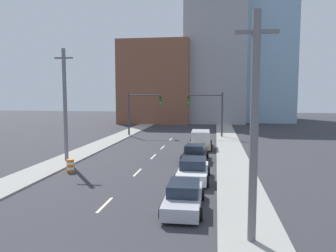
{
  "coord_description": "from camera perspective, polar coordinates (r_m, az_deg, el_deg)",
  "views": [
    {
      "loc": [
        5.71,
        -7.18,
        5.79
      ],
      "look_at": [
        0.36,
        29.4,
        2.2
      ],
      "focal_mm": 35.0,
      "sensor_mm": 36.0,
      "label": 1
    }
  ],
  "objects": [
    {
      "name": "building_brick_left",
      "position": [
        70.04,
        -1.64,
        7.47
      ],
      "size": [
        14.0,
        16.0,
        16.28
      ],
      "color": "brown",
      "rests_on": "ground"
    },
    {
      "name": "box_truck_tan",
      "position": [
        35.39,
        5.7,
        -2.41
      ],
      "size": [
        2.55,
        5.64,
        1.9
      ],
      "rotation": [
        0.0,
        0.0,
        0.03
      ],
      "color": "tan",
      "rests_on": "ground"
    },
    {
      "name": "sedan_black",
      "position": [
        28.59,
        4.72,
        -4.83
      ],
      "size": [
        2.3,
        4.63,
        1.43
      ],
      "rotation": [
        0.0,
        0.0,
        -0.06
      ],
      "color": "black",
      "rests_on": "ground"
    },
    {
      "name": "lane_stripe_at_16m",
      "position": [
        24.71,
        -5.34,
        -8.03
      ],
      "size": [
        0.16,
        2.4,
        0.01
      ],
      "primitive_type": "cube",
      "color": "beige",
      "rests_on": "ground"
    },
    {
      "name": "utility_pole_right_near",
      "position": [
        12.74,
        14.79,
        -0.2
      ],
      "size": [
        1.6,
        0.32,
        8.87
      ],
      "color": "slate",
      "rests_on": "ground"
    },
    {
      "name": "sedan_white",
      "position": [
        22.24,
        4.41,
        -7.73
      ],
      "size": [
        2.19,
        4.6,
        1.5
      ],
      "rotation": [
        0.0,
        0.0,
        -0.0
      ],
      "color": "silver",
      "rests_on": "ground"
    },
    {
      "name": "traffic_signal_left",
      "position": [
        45.63,
        -5.16,
        3.23
      ],
      "size": [
        4.79,
        0.35,
        6.05
      ],
      "color": "#38383D",
      "rests_on": "ground"
    },
    {
      "name": "sidewalk_right",
      "position": [
        52.56,
        9.95,
        -0.79
      ],
      "size": [
        2.81,
        90.1,
        0.12
      ],
      "color": "#9E9B93",
      "rests_on": "ground"
    },
    {
      "name": "traffic_signal_right",
      "position": [
        44.37,
        7.61,
        3.14
      ],
      "size": [
        4.79,
        0.35,
        6.05
      ],
      "color": "#38383D",
      "rests_on": "ground"
    },
    {
      "name": "building_glass_right",
      "position": [
        78.2,
        15.46,
        13.0
      ],
      "size": [
        13.0,
        20.0,
        32.38
      ],
      "color": "#8CADC6",
      "rests_on": "ground"
    },
    {
      "name": "sidewalk_left",
      "position": [
        54.11,
        -5.59,
        -0.56
      ],
      "size": [
        2.81,
        90.1,
        0.12
      ],
      "color": "#9E9B93",
      "rests_on": "ground"
    },
    {
      "name": "lane_stripe_at_34m",
      "position": [
        42.34,
        0.49,
        -2.31
      ],
      "size": [
        0.16,
        2.4,
        0.01
      ],
      "primitive_type": "cube",
      "color": "beige",
      "rests_on": "ground"
    },
    {
      "name": "utility_pole_left_mid",
      "position": [
        29.23,
        -17.49,
        3.62
      ],
      "size": [
        1.6,
        0.32,
        9.63
      ],
      "color": "slate",
      "rests_on": "ground"
    },
    {
      "name": "lane_stripe_at_28m",
      "position": [
        35.9,
        -0.95,
        -3.73
      ],
      "size": [
        0.16,
        2.4,
        0.01
      ],
      "primitive_type": "cube",
      "color": "beige",
      "rests_on": "ground"
    },
    {
      "name": "traffic_barrel",
      "position": [
        25.69,
        -16.64,
        -6.63
      ],
      "size": [
        0.56,
        0.56,
        0.95
      ],
      "color": "orange",
      "rests_on": "ground"
    },
    {
      "name": "sedan_silver",
      "position": [
        16.97,
        2.75,
        -12.18
      ],
      "size": [
        2.06,
        4.82,
        1.37
      ],
      "rotation": [
        0.0,
        0.0,
        0.01
      ],
      "color": "#B2B2BC",
      "rests_on": "ground"
    },
    {
      "name": "building_office_center",
      "position": [
        73.28,
        8.19,
        10.91
      ],
      "size": [
        12.0,
        20.0,
        25.41
      ],
      "color": "#99999E",
      "rests_on": "ground"
    },
    {
      "name": "lane_stripe_at_22m",
      "position": [
        30.68,
        -2.57,
        -5.33
      ],
      "size": [
        0.16,
        2.4,
        0.01
      ],
      "primitive_type": "cube",
      "color": "beige",
      "rests_on": "ground"
    },
    {
      "name": "lane_stripe_at_9m",
      "position": [
        18.0,
        -10.95,
        -13.32
      ],
      "size": [
        0.16,
        2.4,
        0.01
      ],
      "primitive_type": "cube",
      "color": "beige",
      "rests_on": "ground"
    }
  ]
}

